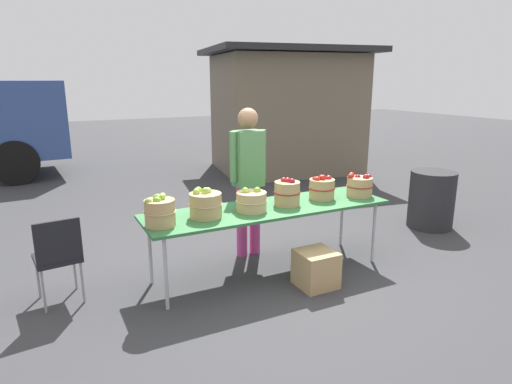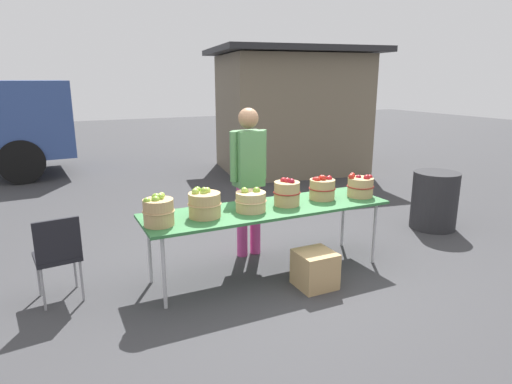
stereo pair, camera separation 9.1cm
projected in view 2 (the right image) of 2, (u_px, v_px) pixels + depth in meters
The scene contains 13 objects.
ground_plane at pixel (268, 272), 4.91m from camera, with size 40.00×40.00×0.00m, color #38383A.
market_table at pixel (268, 211), 4.73m from camera, with size 2.70×0.76×0.75m.
apple_basket_green_0 at pixel (158, 211), 4.12m from camera, with size 0.30×0.30×0.30m.
apple_basket_green_1 at pixel (204, 204), 4.37m from camera, with size 0.34×0.34×0.31m.
apple_basket_green_2 at pixel (251, 201), 4.57m from camera, with size 0.33×0.33×0.26m.
apple_basket_red_0 at pixel (287, 193), 4.78m from camera, with size 0.30×0.30×0.31m.
apple_basket_red_1 at pixel (322, 188), 5.02m from camera, with size 0.31×0.31×0.28m.
apple_basket_red_2 at pixel (360, 186), 5.13m from camera, with size 0.32×0.32×0.27m.
vendor_adult at pixel (249, 171), 5.14m from camera, with size 0.47×0.25×1.77m.
food_kiosk at pixel (290, 110), 10.09m from camera, with size 3.91×3.42×2.74m.
folding_chair at pixel (58, 252), 4.13m from camera, with size 0.44×0.44×0.86m.
trash_barrel at pixel (434, 200), 6.26m from camera, with size 0.63×0.63×0.82m, color #262628.
produce_crate at pixel (315, 269), 4.52m from camera, with size 0.38×0.38×0.38m, color tan.
Camera 2 is at (-2.08, -4.03, 2.09)m, focal length 30.84 mm.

